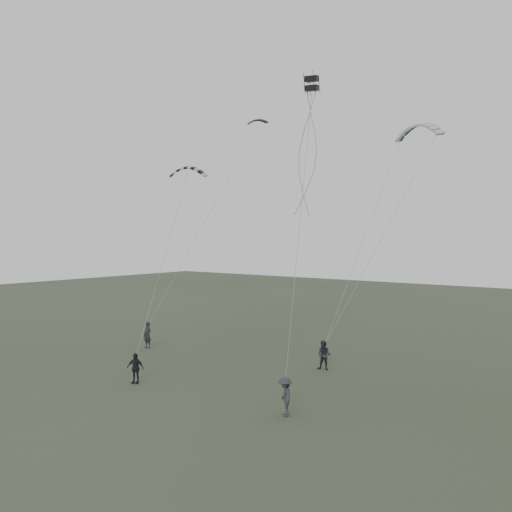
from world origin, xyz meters
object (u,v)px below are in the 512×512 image
Objects in this scene: flyer_far at (285,396)px; kite_box at (312,84)px; flyer_right at (324,355)px; kite_pale_large at (418,125)px; kite_striped at (188,168)px; kite_dark_small at (257,120)px; flyer_center at (135,368)px; flyer_left at (148,335)px.

flyer_far is 14.90m from kite_box.
kite_pale_large is at bearing 57.70° from flyer_right.
kite_striped is at bearing 143.35° from kite_box.
kite_box is (12.51, -4.16, 2.49)m from kite_striped.
kite_pale_large is at bearing 4.57° from kite_striped.
kite_striped is at bearing -111.16° from kite_dark_small.
flyer_far reaches higher than flyer_center.
flyer_right is 20.38m from kite_dark_small.
kite_striped is (-12.37, 6.20, 12.27)m from flyer_far.
flyer_far is 25.19m from kite_dark_small.
kite_dark_small reaches higher than flyer_left.
flyer_right is 1.08× the size of kite_dark_small.
flyer_left is 9.19m from flyer_center.
kite_pale_large is (12.68, 1.84, -1.79)m from kite_dark_small.
kite_pale_large reaches higher than flyer_far.
flyer_far is 0.70× the size of kite_striped.
kite_striped is (-9.82, -1.99, 12.26)m from flyer_right.
flyer_left is at bearing 111.82° from flyer_center.
kite_pale_large is 16.39m from kite_striped.
flyer_far is at bearing -83.14° from flyer_right.
kite_dark_small is 0.65× the size of kite_striped.
kite_striped is (-0.22, -7.83, -4.75)m from kite_dark_small.
kite_striped is (-12.89, -9.67, -2.96)m from kite_pale_large.
flyer_left is at bearing -137.18° from kite_pale_large.
kite_dark_small is 9.16m from kite_striped.
kite_striped reaches higher than flyer_right.
flyer_right is at bearing -20.86° from kite_striped.
flyer_far is 18.49m from kite_striped.
flyer_right is at bearing 95.40° from kite_box.
kite_box is at bearing 134.21° from flyer_far.
flyer_far is 1.07× the size of kite_dark_small.
flyer_center is at bearing -109.97° from kite_pale_large.
flyer_center is at bearing -127.37° from flyer_far.
flyer_right is 2.61× the size of kite_box.
flyer_right is 1.06× the size of flyer_center.
flyer_center is 2.45× the size of kite_box.
flyer_right is at bearing 28.26° from flyer_center.
flyer_center is 0.49× the size of kite_pale_large.
kite_dark_small reaches higher than kite_pale_large.
kite_box is (2.69, -6.15, 14.75)m from flyer_right.
flyer_left reaches higher than flyer_right.
kite_box is at bearing -15.29° from flyer_left.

